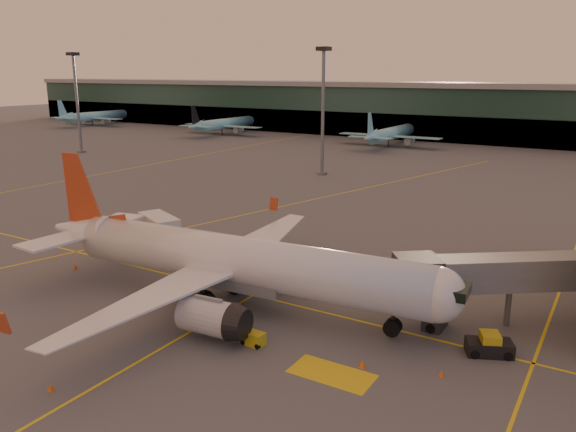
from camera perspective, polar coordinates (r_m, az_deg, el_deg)
The scene contains 16 objects.
ground at distance 53.78m, azimuth -11.03°, elevation -8.59°, with size 600.00×600.00×0.00m, color #4C4F54.
taxi_markings at distance 92.95m, azimuth 4.14°, elevation 1.48°, with size 100.12×173.00×0.01m.
terminal at distance 181.57m, azimuth 20.81°, elevation 9.72°, with size 400.00×20.00×17.60m.
mast_west_far at distance 158.21m, azimuth -20.69°, elevation 11.39°, with size 2.40×2.40×25.60m.
mast_west_near at distance 115.68m, azimuth 3.58°, elevation 11.48°, with size 2.40×2.40×25.60m.
distant_aircraft_row at distance 164.98m, azimuth 11.72°, elevation 6.91°, with size 290.00×34.00×13.00m.
main_airplane at distance 51.10m, azimuth -5.99°, elevation -4.61°, with size 42.64×38.47×12.86m.
jet_bridge at distance 50.92m, azimuth 23.10°, elevation -5.64°, with size 18.10×14.37×6.21m.
catering_truck at distance 66.28m, azimuth -12.89°, elevation -1.73°, with size 6.78×4.99×4.83m.
gpu_cart at distance 45.07m, azimuth -3.52°, elevation -12.33°, with size 1.85×1.14×1.05m.
pushback_tug at distance 46.10m, azimuth 19.79°, elevation -12.31°, with size 3.82×3.05×1.74m.
cone_nose at distance 42.41m, azimuth 15.34°, elevation -15.12°, with size 0.38×0.38×0.48m.
cone_tail at distance 65.23m, azimuth -20.81°, elevation -4.86°, with size 0.48×0.48×0.61m.
cone_wing_right at distance 42.44m, azimuth -22.94°, elevation -15.75°, with size 0.42×0.42×0.53m.
cone_wing_left at distance 67.21m, azimuth 2.57°, elevation -3.32°, with size 0.49×0.49×0.62m.
cone_fwd at distance 42.36m, azimuth 7.56°, elevation -14.64°, with size 0.48×0.48×0.61m.
Camera 1 is at (33.93, -36.17, 20.80)m, focal length 35.00 mm.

